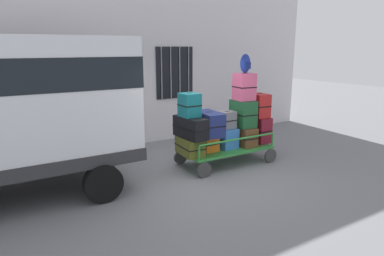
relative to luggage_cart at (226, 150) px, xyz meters
The scene contains 17 objects.
ground_plane 1.03m from the luggage_cart, behind, with size 40.00×40.00×0.00m, color slate.
building_wall 3.70m from the luggage_cart, 108.93° to the left, with size 12.00×0.38×5.00m.
luggage_cart is the anchor object (origin of this frame).
cart_railing 0.34m from the luggage_cart, 90.00° to the right, with size 2.15×0.96×0.34m.
suitcase_left_bottom 1.05m from the luggage_cart, behind, with size 0.46×0.78×0.40m.
suitcase_left_middle 1.23m from the luggage_cart, behind, with size 0.44×0.91×0.47m.
suitcase_left_top 1.56m from the luggage_cart, behind, with size 0.39×0.43×0.52m.
suitcase_midleft_bottom 0.57m from the luggage_cart, behind, with size 0.41×0.43×0.39m.
suitcase_midleft_middle 0.88m from the luggage_cart, behind, with size 0.51×0.87×0.53m.
suitcase_center_bottom 0.30m from the luggage_cart, 90.00° to the right, with size 0.46×0.45×0.48m.
suitcase_center_middle 0.75m from the luggage_cart, 90.00° to the right, with size 0.39×0.30×0.41m.
suitcase_midright_bottom 0.59m from the luggage_cart, ahead, with size 0.43×0.75×0.46m.
suitcase_midright_middle 0.99m from the luggage_cart, ahead, with size 0.47×0.66×0.64m.
suitcase_midright_top 1.57m from the luggage_cart, ahead, with size 0.46×0.47×0.65m.
suitcase_right_bottom 1.08m from the luggage_cart, ahead, with size 0.41×0.59×0.64m.
suitcase_right_middle 1.42m from the luggage_cart, ahead, with size 0.42×0.53×0.59m.
backpack 2.10m from the luggage_cart, ahead, with size 0.27×0.22×0.44m.
Camera 1 is at (-3.80, -6.24, 2.74)m, focal length 32.14 mm.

